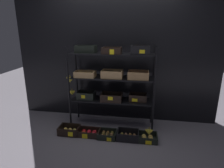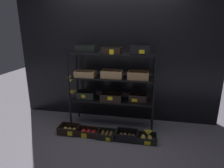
{
  "view_description": "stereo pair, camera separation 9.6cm",
  "coord_description": "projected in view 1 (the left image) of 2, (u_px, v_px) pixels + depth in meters",
  "views": [
    {
      "loc": [
        0.52,
        -3.2,
        1.75
      ],
      "look_at": [
        0.0,
        0.0,
        0.8
      ],
      "focal_mm": 30.65,
      "sensor_mm": 36.0,
      "label": 1
    },
    {
      "loc": [
        0.62,
        -3.18,
        1.75
      ],
      "look_at": [
        0.0,
        0.0,
        0.8
      ],
      "focal_mm": 30.65,
      "sensor_mm": 36.0,
      "label": 2
    }
  ],
  "objects": [
    {
      "name": "banana_bunch_loose",
      "position": [
        149.0,
        132.0,
        3.05
      ],
      "size": [
        0.14,
        0.04,
        0.13
      ],
      "color": "brown",
      "rests_on": "crate_ground_rightmost_apple_gold"
    },
    {
      "name": "ground_plane",
      "position": [
        112.0,
        125.0,
        3.61
      ],
      "size": [
        10.0,
        10.0,
        0.0
      ],
      "primitive_type": "plane",
      "color": "slate"
    },
    {
      "name": "crate_ground_kiwi",
      "position": [
        107.0,
        135.0,
        3.18
      ],
      "size": [
        0.3,
        0.27,
        0.1
      ],
      "color": "black",
      "rests_on": "ground_plane"
    },
    {
      "name": "display_rack",
      "position": [
        112.0,
        78.0,
        3.33
      ],
      "size": [
        1.59,
        0.44,
        1.48
      ],
      "color": "black",
      "rests_on": "ground_plane"
    },
    {
      "name": "crate_ground_apple_gold",
      "position": [
        69.0,
        131.0,
        3.29
      ],
      "size": [
        0.34,
        0.25,
        0.14
      ],
      "color": "black",
      "rests_on": "ground_plane"
    },
    {
      "name": "crate_ground_rightmost_apple_gold",
      "position": [
        147.0,
        138.0,
        3.09
      ],
      "size": [
        0.32,
        0.25,
        0.11
      ],
      "color": "black",
      "rests_on": "ground_plane"
    },
    {
      "name": "crate_ground_apple_red",
      "position": [
        89.0,
        133.0,
        3.24
      ],
      "size": [
        0.37,
        0.23,
        0.11
      ],
      "color": "black",
      "rests_on": "ground_plane"
    },
    {
      "name": "storefront_wall",
      "position": [
        115.0,
        54.0,
        3.63
      ],
      "size": [
        3.86,
        0.12,
        2.54
      ],
      "primitive_type": "cube",
      "color": "black",
      "rests_on": "ground_plane"
    },
    {
      "name": "crate_ground_right_kiwi",
      "position": [
        128.0,
        136.0,
        3.13
      ],
      "size": [
        0.35,
        0.25,
        0.14
      ],
      "color": "black",
      "rests_on": "ground_plane"
    }
  ]
}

